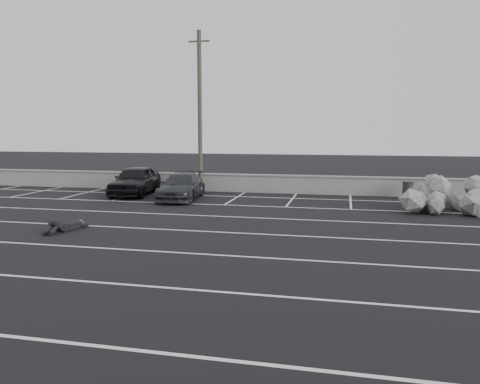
% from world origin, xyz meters
% --- Properties ---
extents(ground, '(120.00, 120.00, 0.00)m').
position_xyz_m(ground, '(0.00, 0.00, 0.00)').
color(ground, black).
rests_on(ground, ground).
extents(seawall, '(50.00, 0.45, 1.06)m').
position_xyz_m(seawall, '(0.00, 14.00, 0.55)').
color(seawall, gray).
rests_on(seawall, ground).
extents(stall_lines, '(36.00, 20.05, 0.01)m').
position_xyz_m(stall_lines, '(-0.08, 4.41, 0.00)').
color(stall_lines, silver).
rests_on(stall_lines, ground).
extents(car_left, '(2.43, 4.95, 1.62)m').
position_xyz_m(car_left, '(-4.81, 11.50, 0.81)').
color(car_left, black).
rests_on(car_left, ground).
extents(car_right, '(2.42, 4.84, 1.35)m').
position_xyz_m(car_right, '(-1.68, 10.42, 0.67)').
color(car_right, '#26262C').
rests_on(car_right, ground).
extents(utility_pole, '(1.22, 0.24, 9.17)m').
position_xyz_m(utility_pole, '(-1.51, 13.20, 4.64)').
color(utility_pole, '#4C4238').
rests_on(utility_pole, ground).
extents(trash_bin, '(0.75, 0.75, 0.92)m').
position_xyz_m(trash_bin, '(9.94, 13.11, 0.47)').
color(trash_bin, '#252628').
rests_on(trash_bin, ground).
extents(riprap_pile, '(5.18, 3.75, 1.06)m').
position_xyz_m(riprap_pile, '(11.63, 9.27, 0.43)').
color(riprap_pile, '#98968E').
rests_on(riprap_pile, ground).
extents(person, '(1.56, 2.65, 0.48)m').
position_xyz_m(person, '(-3.02, 2.33, 0.24)').
color(person, black).
rests_on(person, ground).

